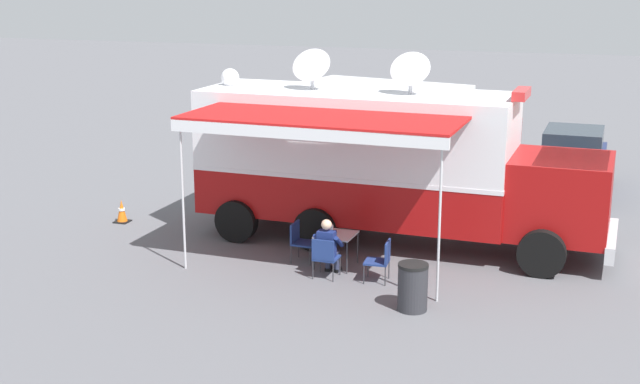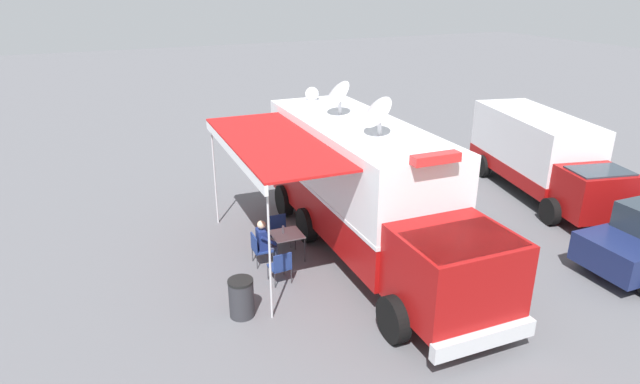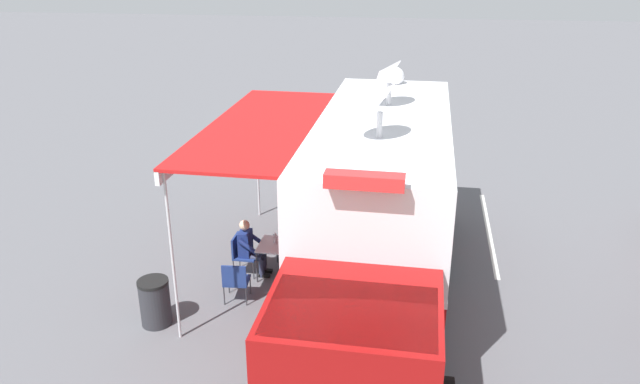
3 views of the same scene
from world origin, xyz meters
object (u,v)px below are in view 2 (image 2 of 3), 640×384
object	(u,v)px
trash_bin	(241,298)
seated_responder	(265,241)
folding_chair_spare_by_truck	(281,265)
traffic_cone	(266,172)
folding_chair_beside_table	(279,228)
support_truck	(541,155)
water_bottle	(283,230)
command_truck	(366,187)
folding_table	(287,236)
folding_chair_at_table	(259,247)

from	to	relation	value
trash_bin	seated_responder	bearing A→B (deg)	-121.80
folding_chair_spare_by_truck	traffic_cone	size ratio (longest dim) A/B	1.50
trash_bin	traffic_cone	world-z (taller)	trash_bin
folding_chair_beside_table	support_truck	distance (m)	9.70
water_bottle	folding_chair_beside_table	world-z (taller)	water_bottle
seated_responder	folding_chair_spare_by_truck	bearing A→B (deg)	90.10
command_truck	traffic_cone	distance (m)	6.94
seated_responder	support_truck	size ratio (longest dim) A/B	0.18
folding_table	folding_chair_spare_by_truck	size ratio (longest dim) A/B	0.95
folding_table	trash_bin	distance (m)	2.83
traffic_cone	command_truck	bearing A→B (deg)	94.61
folding_chair_at_table	folding_chair_beside_table	size ratio (longest dim) A/B	1.00
folding_chair_at_table	seated_responder	world-z (taller)	seated_responder
water_bottle	traffic_cone	xyz separation A→B (m)	(-1.60, -6.07, -0.55)
folding_chair_beside_table	folding_chair_spare_by_truck	bearing A→B (deg)	70.77
seated_responder	water_bottle	bearing A→B (deg)	-170.99
folding_chair_beside_table	trash_bin	world-z (taller)	trash_bin
folding_table	water_bottle	size ratio (longest dim) A/B	3.69
support_truck	folding_chair_beside_table	bearing A→B (deg)	0.15
command_truck	support_truck	distance (m)	7.84
trash_bin	folding_table	bearing A→B (deg)	-132.24
traffic_cone	seated_responder	bearing A→B (deg)	70.85
folding_chair_beside_table	support_truck	size ratio (longest dim) A/B	0.12
water_bottle	seated_responder	xyz separation A→B (m)	(0.54, 0.09, -0.18)
seated_responder	traffic_cone	size ratio (longest dim) A/B	2.16
water_bottle	folding_chair_at_table	distance (m)	0.80
folding_chair_at_table	support_truck	size ratio (longest dim) A/B	0.12
folding_table	traffic_cone	size ratio (longest dim) A/B	1.42
folding_chair_at_table	seated_responder	xyz separation A→B (m)	(-0.19, 0.01, 0.14)
folding_chair_at_table	seated_responder	distance (m)	0.23
command_truck	folding_chair_spare_by_truck	xyz separation A→B (m)	(2.68, 0.59, -1.43)
seated_responder	traffic_cone	distance (m)	6.52
command_truck	folding_chair_beside_table	bearing A→B (deg)	-35.74
traffic_cone	folding_chair_at_table	bearing A→B (deg)	69.27
trash_bin	traffic_cone	distance (m)	8.91
folding_chair_at_table	support_truck	distance (m)	10.63
command_truck	trash_bin	distance (m)	4.50
folding_chair_beside_table	support_truck	xyz separation A→B (m)	(-9.66, -0.03, 0.87)
water_bottle	folding_chair_spare_by_truck	distance (m)	1.38
folding_chair_spare_by_truck	trash_bin	xyz separation A→B (m)	(1.29, 0.93, -0.06)
folding_chair_beside_table	traffic_cone	xyz separation A→B (m)	(-1.43, -5.29, -0.23)
folding_chair_at_table	folding_chair_beside_table	bearing A→B (deg)	-136.06
folding_table	folding_chair_spare_by_truck	distance (m)	1.32
folding_table	folding_chair_beside_table	distance (m)	0.87
traffic_cone	support_truck	distance (m)	9.83
folding_chair_beside_table	seated_responder	xyz separation A→B (m)	(0.70, 0.87, 0.14)
folding_chair_at_table	support_truck	bearing A→B (deg)	-175.21
folding_chair_spare_by_truck	folding_chair_beside_table	bearing A→B (deg)	-109.23
traffic_cone	support_truck	world-z (taller)	support_truck
folding_chair_spare_by_truck	seated_responder	xyz separation A→B (m)	(0.00, -1.14, 0.14)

